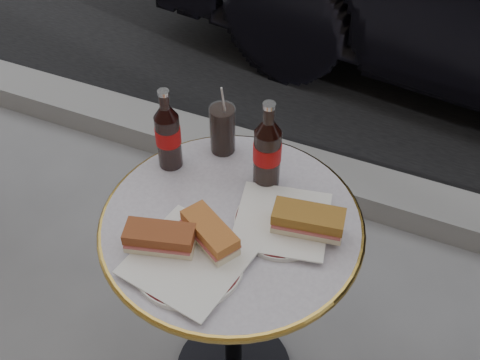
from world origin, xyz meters
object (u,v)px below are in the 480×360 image
at_px(bistro_table, 233,308).
at_px(plate_left, 189,262).
at_px(plate_right, 282,222).
at_px(cola_glass, 222,129).
at_px(cola_bottle_left, 167,129).
at_px(cola_bottle_right, 268,145).

height_order(bistro_table, plate_left, plate_left).
height_order(bistro_table, plate_right, plate_right).
bearing_deg(cola_glass, cola_bottle_left, -134.11).
distance_m(bistro_table, plate_right, 0.39).
xyz_separation_m(bistro_table, cola_bottle_left, (-0.22, 0.12, 0.48)).
relative_size(bistro_table, plate_right, 3.31).
xyz_separation_m(plate_right, cola_bottle_right, (-0.08, 0.11, 0.12)).
height_order(bistro_table, cola_glass, cola_glass).
height_order(cola_bottle_left, cola_bottle_right, cola_bottle_right).
xyz_separation_m(cola_bottle_left, cola_bottle_right, (0.25, 0.03, 0.01)).
bearing_deg(bistro_table, plate_right, 18.07).
distance_m(bistro_table, cola_bottle_right, 0.51).
xyz_separation_m(plate_left, cola_bottle_right, (0.06, 0.30, 0.12)).
distance_m(plate_left, plate_right, 0.24).
bearing_deg(cola_bottle_left, cola_bottle_right, 7.67).
height_order(plate_right, cola_bottle_left, cola_bottle_left).
relative_size(cola_bottle_left, cola_bottle_right, 0.93).
distance_m(plate_right, cola_glass, 0.30).
height_order(plate_left, cola_bottle_left, cola_bottle_left).
relative_size(plate_left, cola_bottle_right, 1.00).
height_order(plate_right, cola_glass, cola_glass).
bearing_deg(cola_glass, bistro_table, -60.83).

